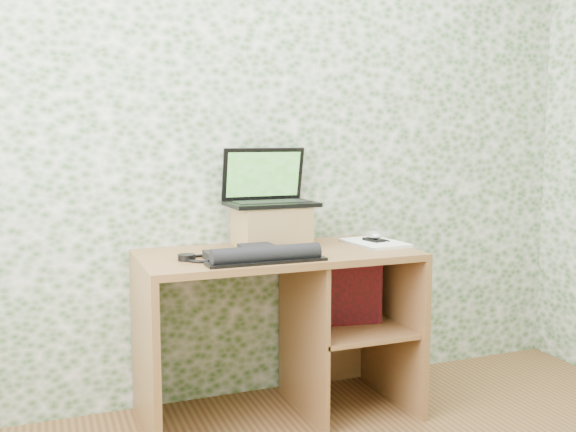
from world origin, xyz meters
name	(u,v)px	position (x,y,z in m)	size (l,w,h in m)	color
wall_back	(254,126)	(0.00, 1.75, 1.30)	(3.50, 3.50, 0.00)	silver
desk	(291,308)	(0.08, 1.47, 0.48)	(1.20, 0.60, 0.75)	brown
riser	(271,226)	(0.02, 1.58, 0.84)	(0.31, 0.26, 0.19)	olive
laptop	(268,192)	(0.02, 1.63, 1.00)	(0.40, 0.28, 0.26)	black
keyboard	(262,254)	(-0.13, 1.28, 0.77)	(0.49, 0.25, 0.07)	black
headphones	(203,258)	(-0.35, 1.37, 0.76)	(0.20, 0.18, 0.03)	black
notepad	(375,243)	(0.50, 1.46, 0.76)	(0.21, 0.31, 0.01)	white
mouse	(374,237)	(0.50, 1.47, 0.78)	(0.07, 0.11, 0.04)	#BBBBBE
pen	(379,239)	(0.54, 1.49, 0.77)	(0.01, 0.01, 0.14)	black
red_box	(352,290)	(0.37, 1.44, 0.55)	(0.26, 0.08, 0.32)	maroon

